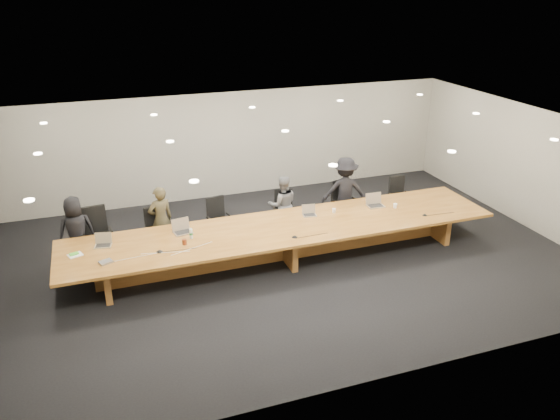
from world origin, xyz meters
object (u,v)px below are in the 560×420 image
object	(u,v)px
conference_table	(285,237)
paper_cup_far	(395,206)
person_b	(161,220)
laptop_d	(310,211)
laptop_a	(102,240)
av_box	(106,262)
person_c	(283,205)
laptop_e	(376,200)
chair_far_right	(400,197)
mic_left	(160,251)
person_a	(76,231)
laptop_b	(183,227)
amber_mug	(184,242)
mic_right	(425,215)
paper_cup_near	(334,211)
chair_left	(159,230)
chair_mid_right	(285,211)
mic_center	(295,237)
chair_right	(345,202)
chair_mid_left	(220,219)
chair_far_left	(97,235)
person_d	(345,191)

from	to	relation	value
conference_table	paper_cup_far	xyz separation A→B (m)	(2.65, 0.11, 0.28)
person_b	laptop_d	distance (m)	3.18
laptop_a	av_box	xyz separation A→B (m)	(0.01, -0.70, -0.11)
person_c	laptop_e	world-z (taller)	person_c
chair_far_right	mic_left	distance (m)	6.25
person_a	laptop_b	world-z (taller)	person_a
person_b	person_c	world-z (taller)	person_b
laptop_e	laptop_a	bearing A→B (deg)	-176.28
conference_table	laptop_a	distance (m)	3.61
amber_mug	mic_right	distance (m)	5.16
laptop_d	paper_cup_far	world-z (taller)	laptop_d
paper_cup_near	mic_left	world-z (taller)	paper_cup_near
chair_left	amber_mug	world-z (taller)	chair_left
mic_right	chair_mid_right	bearing A→B (deg)	145.45
person_c	mic_right	world-z (taller)	person_c
person_c	mic_center	size ratio (longest dim) A/B	11.76
amber_mug	paper_cup_near	bearing A→B (deg)	7.57
conference_table	amber_mug	world-z (taller)	amber_mug
laptop_d	chair_mid_right	bearing A→B (deg)	113.02
chair_far_right	paper_cup_near	xyz separation A→B (m)	(-2.21, -0.89, 0.29)
chair_right	paper_cup_near	world-z (taller)	chair_right
person_a	laptop_e	distance (m)	6.41
conference_table	mic_center	size ratio (longest dim) A/B	76.71
conference_table	chair_left	world-z (taller)	chair_left
laptop_e	paper_cup_near	xyz separation A→B (m)	(-1.03, -0.01, -0.10)
paper_cup_near	paper_cup_far	size ratio (longest dim) A/B	0.95
chair_mid_left	chair_right	size ratio (longest dim) A/B	0.93
laptop_a	av_box	size ratio (longest dim) A/B	1.39
laptop_e	mic_left	distance (m)	4.93
person_a	mic_right	size ratio (longest dim) A/B	13.48
chair_mid_right	laptop_a	size ratio (longest dim) A/B	3.22
conference_table	person_b	size ratio (longest dim) A/B	6.10
av_box	mic_right	bearing A→B (deg)	-22.33
person_a	chair_mid_left	bearing A→B (deg)	173.55
mic_left	mic_right	distance (m)	5.65
laptop_b	mic_left	world-z (taller)	laptop_b
conference_table	laptop_e	distance (m)	2.34
person_a	laptop_a	size ratio (longest dim) A/B	4.71
av_box	chair_far_right	bearing A→B (deg)	-8.84
person_b	laptop_d	world-z (taller)	person_b
chair_far_left	paper_cup_far	distance (m)	6.43
person_c	person_d	size ratio (longest dim) A/B	0.84
chair_mid_right	mic_center	world-z (taller)	chair_mid_right
person_b	laptop_a	bearing A→B (deg)	22.98
person_b	person_c	bearing A→B (deg)	166.16
chair_mid_right	person_d	world-z (taller)	person_d
laptop_e	person_b	bearing A→B (deg)	172.51
chair_mid_left	chair_right	distance (m)	3.04
chair_left	chair_right	size ratio (longest dim) A/B	0.96
person_d	mic_left	size ratio (longest dim) A/B	12.65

